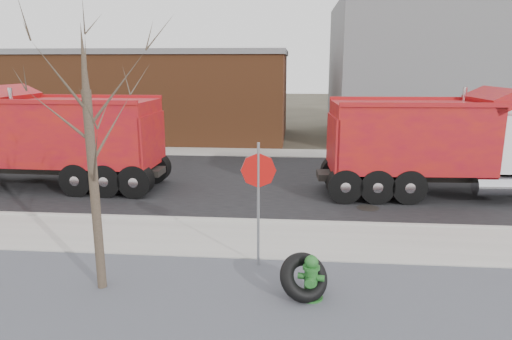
# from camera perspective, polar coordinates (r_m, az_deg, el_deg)

# --- Properties ---
(ground) EXTENTS (120.00, 120.00, 0.00)m
(ground) POSITION_cam_1_polar(r_m,az_deg,el_deg) (11.72, 1.37, -9.26)
(ground) COLOR #383328
(ground) RESTS_ON ground
(gravel_verge) EXTENTS (60.00, 5.00, 0.03)m
(gravel_verge) POSITION_cam_1_polar(r_m,az_deg,el_deg) (8.58, -0.18, -18.08)
(gravel_verge) COLOR slate
(gravel_verge) RESTS_ON ground
(sidewalk) EXTENTS (60.00, 2.50, 0.06)m
(sidewalk) POSITION_cam_1_polar(r_m,az_deg,el_deg) (11.93, 1.44, -8.67)
(sidewalk) COLOR #9E9B93
(sidewalk) RESTS_ON ground
(curb) EXTENTS (60.00, 0.15, 0.11)m
(curb) POSITION_cam_1_polar(r_m,az_deg,el_deg) (13.14, 1.80, -6.47)
(curb) COLOR #9E9B93
(curb) RESTS_ON ground
(road) EXTENTS (60.00, 9.40, 0.02)m
(road) POSITION_cam_1_polar(r_m,az_deg,el_deg) (17.69, 2.65, -1.45)
(road) COLOR black
(road) RESTS_ON ground
(far_sidewalk) EXTENTS (60.00, 2.00, 0.06)m
(far_sidewalk) POSITION_cam_1_polar(r_m,az_deg,el_deg) (23.25, 3.23, 2.13)
(far_sidewalk) COLOR #9E9B93
(far_sidewalk) RESTS_ON ground
(building_grey) EXTENTS (12.00, 10.00, 8.00)m
(building_grey) POSITION_cam_1_polar(r_m,az_deg,el_deg) (30.00, 21.53, 11.37)
(building_grey) COLOR slate
(building_grey) RESTS_ON ground
(building_brick) EXTENTS (20.20, 8.20, 5.30)m
(building_brick) POSITION_cam_1_polar(r_m,az_deg,el_deg) (29.84, -16.21, 9.16)
(building_brick) COLOR brown
(building_brick) RESTS_ON ground
(bare_tree) EXTENTS (3.20, 3.20, 5.20)m
(bare_tree) POSITION_cam_1_polar(r_m,az_deg,el_deg) (9.15, -20.13, 5.00)
(bare_tree) COLOR #382D23
(bare_tree) RESTS_ON ground
(fire_hydrant) EXTENTS (0.52, 0.51, 0.92)m
(fire_hydrant) POSITION_cam_1_polar(r_m,az_deg,el_deg) (9.08, 6.88, -13.42)
(fire_hydrant) COLOR #2B6A28
(fire_hydrant) RESTS_ON ground
(truck_tire) EXTENTS (1.25, 1.18, 0.94)m
(truck_tire) POSITION_cam_1_polar(r_m,az_deg,el_deg) (9.11, 6.00, -13.19)
(truck_tire) COLOR black
(truck_tire) RESTS_ON ground
(stop_sign) EXTENTS (0.77, 0.08, 2.83)m
(stop_sign) POSITION_cam_1_polar(r_m,az_deg,el_deg) (9.89, 0.30, -1.73)
(stop_sign) COLOR gray
(stop_sign) RESTS_ON ground
(dump_truck_red_a) EXTENTS (9.10, 2.88, 3.65)m
(dump_truck_red_a) POSITION_cam_1_polar(r_m,az_deg,el_deg) (16.72, 22.43, 3.17)
(dump_truck_red_a) COLOR black
(dump_truck_red_a) RESTS_ON ground
(dump_truck_red_b) EXTENTS (8.72, 2.69, 3.66)m
(dump_truck_red_b) POSITION_cam_1_polar(r_m,az_deg,el_deg) (18.10, -24.00, 3.75)
(dump_truck_red_b) COLOR black
(dump_truck_red_b) RESTS_ON ground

